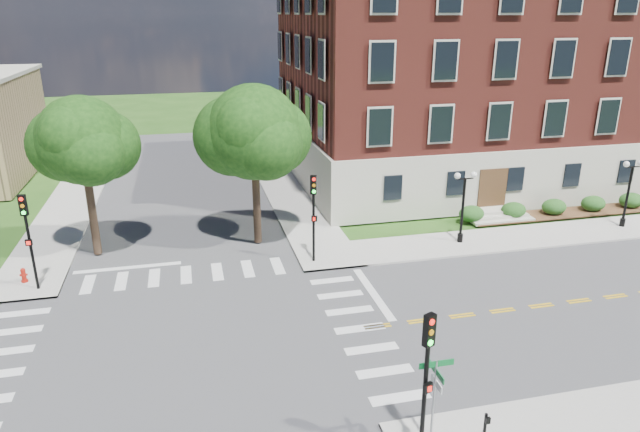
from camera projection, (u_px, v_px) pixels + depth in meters
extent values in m
plane|color=#224A14|center=(189.00, 350.00, 22.95)|extent=(160.00, 160.00, 0.00)
cube|color=#3D3D3F|center=(189.00, 350.00, 22.95)|extent=(90.00, 12.00, 0.01)
cube|color=#3D3D3F|center=(189.00, 350.00, 22.95)|extent=(12.00, 90.00, 0.01)
cube|color=#9E9B93|center=(568.00, 233.00, 35.03)|extent=(34.00, 3.50, 0.12)
cube|color=#9E9B93|center=(282.00, 181.00, 45.68)|extent=(3.50, 34.00, 0.12)
cube|color=#9E9B93|center=(76.00, 195.00, 42.31)|extent=(3.50, 34.00, 0.12)
cube|color=silver|center=(373.00, 293.00, 27.61)|extent=(0.40, 5.50, 0.00)
cube|color=#B7B4A1|center=(475.00, 147.00, 47.58)|extent=(30.00, 20.00, 4.20)
cube|color=maroon|center=(484.00, 48.00, 44.88)|extent=(29.55, 19.70, 11.80)
cube|color=#472D19|center=(492.00, 189.00, 37.64)|extent=(2.00, 0.10, 2.80)
cylinder|color=black|center=(93.00, 219.00, 31.24)|extent=(0.44, 0.44, 4.08)
sphere|color=black|center=(82.00, 140.00, 29.76)|extent=(4.68, 4.68, 4.68)
cylinder|color=black|center=(257.00, 211.00, 32.92)|extent=(0.44, 0.44, 3.85)
sphere|color=black|center=(254.00, 132.00, 31.37)|extent=(5.31, 5.31, 5.31)
cylinder|color=black|center=(424.00, 401.00, 16.82)|extent=(0.14, 0.14, 3.80)
cube|color=black|center=(429.00, 330.00, 16.01)|extent=(0.38, 0.33, 1.00)
cylinder|color=red|center=(432.00, 322.00, 15.78)|extent=(0.19, 0.12, 0.18)
cylinder|color=orange|center=(431.00, 333.00, 15.89)|extent=(0.19, 0.12, 0.18)
cylinder|color=#19E533|center=(430.00, 343.00, 16.00)|extent=(0.19, 0.12, 0.18)
cube|color=black|center=(428.00, 388.00, 16.45)|extent=(0.32, 0.23, 0.30)
cylinder|color=black|center=(314.00, 228.00, 30.33)|extent=(0.14, 0.14, 3.80)
cube|color=black|center=(313.00, 185.00, 29.52)|extent=(0.38, 0.33, 1.00)
cylinder|color=red|center=(314.00, 179.00, 29.29)|extent=(0.18, 0.12, 0.18)
cylinder|color=orange|center=(314.00, 185.00, 29.40)|extent=(0.18, 0.12, 0.18)
cylinder|color=#19E533|center=(314.00, 192.00, 29.51)|extent=(0.18, 0.12, 0.18)
cube|color=black|center=(314.00, 219.00, 29.96)|extent=(0.32, 0.23, 0.30)
cylinder|color=black|center=(32.00, 253.00, 27.21)|extent=(0.14, 0.14, 3.80)
cube|color=black|center=(23.00, 205.00, 26.40)|extent=(0.35, 0.27, 1.00)
cylinder|color=red|center=(21.00, 199.00, 26.17)|extent=(0.19, 0.08, 0.18)
cylinder|color=orange|center=(22.00, 206.00, 26.28)|extent=(0.19, 0.08, 0.18)
cylinder|color=#19E533|center=(24.00, 213.00, 26.39)|extent=(0.19, 0.08, 0.18)
cube|color=black|center=(29.00, 242.00, 26.84)|extent=(0.32, 0.17, 0.30)
cylinder|color=black|center=(460.00, 238.00, 33.45)|extent=(0.32, 0.32, 0.50)
cylinder|color=black|center=(462.00, 211.00, 32.89)|extent=(0.16, 0.16, 3.80)
cube|color=black|center=(465.00, 179.00, 32.24)|extent=(1.00, 0.06, 0.06)
sphere|color=white|center=(457.00, 176.00, 32.06)|extent=(0.36, 0.36, 0.36)
sphere|color=white|center=(474.00, 175.00, 32.28)|extent=(0.36, 0.36, 0.36)
cylinder|color=black|center=(622.00, 222.00, 35.91)|extent=(0.32, 0.32, 0.50)
cylinder|color=black|center=(627.00, 197.00, 35.36)|extent=(0.16, 0.16, 3.80)
cube|color=black|center=(633.00, 167.00, 34.70)|extent=(1.00, 0.06, 0.06)
sphere|color=white|center=(627.00, 164.00, 34.52)|extent=(0.36, 0.36, 0.36)
cylinder|color=gray|center=(433.00, 405.00, 17.19)|extent=(0.07, 0.07, 3.10)
cube|color=#0C6029|center=(437.00, 364.00, 16.70)|extent=(1.10, 0.03, 0.20)
cube|color=#0C6029|center=(436.00, 371.00, 16.79)|extent=(0.03, 1.10, 0.20)
cube|color=silver|center=(436.00, 384.00, 16.95)|extent=(0.03, 0.75, 0.25)
cylinder|color=black|center=(485.00, 430.00, 17.54)|extent=(0.10, 0.10, 1.20)
cube|color=black|center=(488.00, 421.00, 17.27)|extent=(0.14, 0.08, 0.22)
cylinder|color=#9A160B|center=(25.00, 281.00, 28.52)|extent=(0.32, 0.32, 0.10)
cylinder|color=#9A160B|center=(24.00, 276.00, 28.43)|extent=(0.22, 0.22, 0.60)
sphere|color=#9A160B|center=(23.00, 270.00, 28.32)|extent=(0.24, 0.24, 0.24)
cylinder|color=#9A160B|center=(24.00, 275.00, 28.41)|extent=(0.35, 0.12, 0.12)
cylinder|color=#9A160B|center=(24.00, 275.00, 28.41)|extent=(0.12, 0.35, 0.12)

